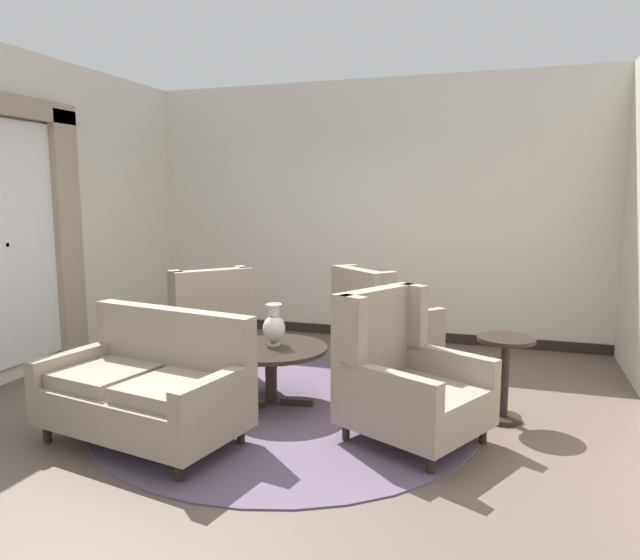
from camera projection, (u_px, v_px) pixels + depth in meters
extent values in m
plane|color=brown|center=(275.00, 425.00, 4.57)|extent=(8.66, 8.66, 0.00)
cube|color=silver|center=(370.00, 211.00, 7.25)|extent=(5.89, 0.08, 3.16)
cube|color=silver|center=(53.00, 214.00, 6.11)|extent=(0.08, 4.33, 3.16)
cube|color=black|center=(367.00, 332.00, 7.42)|extent=(5.73, 0.03, 0.12)
cylinder|color=#5B4C60|center=(289.00, 411.00, 4.85)|extent=(3.10, 3.10, 0.01)
cube|color=silver|center=(5.00, 245.00, 5.48)|extent=(0.03, 1.15, 2.24)
cube|color=white|center=(7.00, 245.00, 5.47)|extent=(0.02, 1.23, 2.32)
cube|color=white|center=(7.00, 245.00, 5.47)|extent=(0.02, 0.04, 2.24)
cube|color=white|center=(7.00, 245.00, 5.47)|extent=(0.02, 1.15, 0.04)
cube|color=tan|center=(68.00, 235.00, 6.16)|extent=(0.10, 0.32, 2.54)
cylinder|color=black|center=(271.00, 349.00, 4.94)|extent=(0.95, 0.95, 0.04)
cylinder|color=black|center=(271.00, 375.00, 4.98)|extent=(0.10, 0.10, 0.43)
cube|color=black|center=(297.00, 402.00, 4.97)|extent=(0.29, 0.10, 0.07)
cube|color=black|center=(269.00, 392.00, 5.22)|extent=(0.18, 0.28, 0.07)
cube|color=black|center=(251.00, 408.00, 4.85)|extent=(0.17, 0.28, 0.07)
cylinder|color=beige|center=(274.00, 344.00, 4.99)|extent=(0.11, 0.11, 0.02)
ellipsoid|color=beige|center=(274.00, 329.00, 4.97)|extent=(0.19, 0.19, 0.23)
cylinder|color=beige|center=(274.00, 310.00, 4.94)|extent=(0.09, 0.09, 0.09)
torus|color=beige|center=(274.00, 305.00, 4.94)|extent=(0.14, 0.14, 0.02)
cube|color=gray|center=(142.00, 406.00, 4.20)|extent=(1.57, 1.05, 0.28)
cube|color=gray|center=(172.00, 342.00, 4.43)|extent=(1.46, 0.40, 0.52)
cube|color=gray|center=(105.00, 376.00, 4.29)|extent=(0.68, 0.69, 0.10)
cube|color=gray|center=(171.00, 389.00, 3.98)|extent=(0.68, 0.69, 0.10)
cube|color=gray|center=(71.00, 364.00, 4.44)|extent=(0.23, 0.71, 0.19)
cube|color=gray|center=(211.00, 392.00, 3.80)|extent=(0.23, 0.71, 0.19)
cylinder|color=black|center=(47.00, 433.00, 4.25)|extent=(0.06, 0.06, 0.14)
cylinder|color=black|center=(180.00, 471.00, 3.65)|extent=(0.06, 0.06, 0.14)
cylinder|color=black|center=(116.00, 405.00, 4.80)|extent=(0.06, 0.06, 0.14)
cylinder|color=black|center=(241.00, 435.00, 4.21)|extent=(0.06, 0.06, 0.14)
cube|color=gray|center=(387.00, 345.00, 5.86)|extent=(1.12, 1.13, 0.31)
cube|color=gray|center=(358.00, 302.00, 5.61)|extent=(0.64, 0.59, 0.63)
cube|color=gray|center=(385.00, 298.00, 5.38)|extent=(0.21, 0.22, 0.48)
cube|color=gray|center=(347.00, 289.00, 5.92)|extent=(0.21, 0.22, 0.48)
cube|color=gray|center=(412.00, 323.00, 5.58)|extent=(0.58, 0.64, 0.23)
cube|color=gray|center=(373.00, 312.00, 6.12)|extent=(0.58, 0.64, 0.23)
cylinder|color=black|center=(433.00, 368.00, 5.83)|extent=(0.06, 0.06, 0.14)
cylinder|color=black|center=(397.00, 355.00, 6.31)|extent=(0.06, 0.06, 0.14)
cylinder|color=black|center=(375.00, 380.00, 5.47)|extent=(0.06, 0.06, 0.14)
cylinder|color=black|center=(342.00, 365.00, 5.96)|extent=(0.06, 0.06, 0.14)
cube|color=gray|center=(203.00, 346.00, 5.92)|extent=(1.12, 1.11, 0.26)
cube|color=gray|center=(214.00, 305.00, 5.56)|extent=(0.60, 0.67, 0.68)
cube|color=gray|center=(242.00, 292.00, 5.80)|extent=(0.22, 0.21, 0.51)
cube|color=gray|center=(176.00, 298.00, 5.46)|extent=(0.22, 0.21, 0.51)
cube|color=gray|center=(231.00, 319.00, 6.09)|extent=(0.61, 0.54, 0.20)
cube|color=gray|center=(168.00, 326.00, 5.76)|extent=(0.61, 0.54, 0.20)
cylinder|color=black|center=(219.00, 354.00, 6.38)|extent=(0.06, 0.06, 0.14)
cylinder|color=black|center=(164.00, 362.00, 6.07)|extent=(0.06, 0.06, 0.14)
cylinder|color=black|center=(244.00, 369.00, 5.82)|extent=(0.06, 0.06, 0.14)
cylinder|color=black|center=(185.00, 378.00, 5.51)|extent=(0.06, 0.06, 0.14)
cube|color=gray|center=(415.00, 405.00, 4.21)|extent=(1.16, 1.13, 0.28)
cube|color=gray|center=(375.00, 332.00, 4.41)|extent=(0.49, 0.80, 0.66)
cube|color=gray|center=(352.00, 332.00, 4.08)|extent=(0.22, 0.18, 0.50)
cube|color=gray|center=(414.00, 317.00, 4.59)|extent=(0.22, 0.18, 0.50)
cube|color=gray|center=(390.00, 386.00, 3.89)|extent=(0.75, 0.44, 0.20)
cube|color=gray|center=(449.00, 364.00, 4.40)|extent=(0.75, 0.44, 0.20)
cylinder|color=black|center=(431.00, 464.00, 3.76)|extent=(0.06, 0.06, 0.14)
cylinder|color=black|center=(483.00, 434.00, 4.22)|extent=(0.06, 0.06, 0.14)
cylinder|color=black|center=(346.00, 432.00, 4.26)|extent=(0.06, 0.06, 0.14)
cylinder|color=black|center=(401.00, 409.00, 4.73)|extent=(0.06, 0.06, 0.14)
cylinder|color=black|center=(506.00, 339.00, 4.57)|extent=(0.44, 0.44, 0.03)
cylinder|color=black|center=(504.00, 381.00, 4.62)|extent=(0.07, 0.07, 0.65)
cylinder|color=black|center=(503.00, 418.00, 4.66)|extent=(0.29, 0.29, 0.04)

